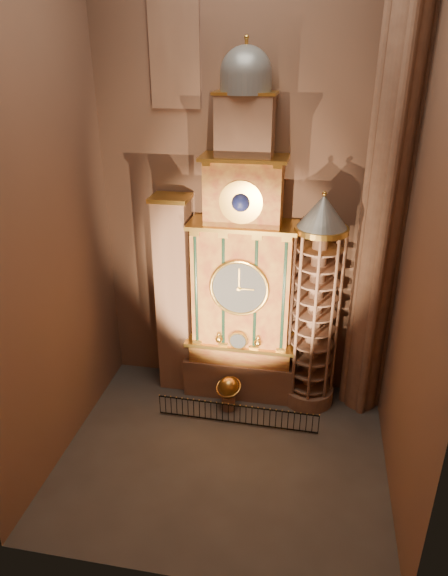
% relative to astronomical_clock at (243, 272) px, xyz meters
% --- Properties ---
extents(floor, '(14.00, 14.00, 0.00)m').
position_rel_astronomical_clock_xyz_m(floor, '(0.00, -4.96, -6.68)').
color(floor, '#383330').
rests_on(floor, ground).
extents(wall_back, '(22.00, 0.00, 22.00)m').
position_rel_astronomical_clock_xyz_m(wall_back, '(0.00, 1.04, 4.32)').
color(wall_back, brown).
rests_on(wall_back, floor).
extents(wall_left, '(0.00, 22.00, 22.00)m').
position_rel_astronomical_clock_xyz_m(wall_left, '(-7.00, -4.96, 4.32)').
color(wall_left, brown).
rests_on(wall_left, floor).
extents(wall_right, '(0.00, 22.00, 22.00)m').
position_rel_astronomical_clock_xyz_m(wall_right, '(7.00, -4.96, 4.32)').
color(wall_right, brown).
rests_on(wall_right, floor).
extents(astronomical_clock, '(5.60, 2.41, 16.70)m').
position_rel_astronomical_clock_xyz_m(astronomical_clock, '(0.00, 0.00, 0.00)').
color(astronomical_clock, '#8C634C').
rests_on(astronomical_clock, floor).
extents(portrait_tower, '(1.80, 1.60, 10.20)m').
position_rel_astronomical_clock_xyz_m(portrait_tower, '(-3.40, 0.02, -1.53)').
color(portrait_tower, '#8C634C').
rests_on(portrait_tower, floor).
extents(stair_turret, '(2.50, 2.50, 10.80)m').
position_rel_astronomical_clock_xyz_m(stair_turret, '(3.50, -0.26, -1.41)').
color(stair_turret, '#8C634C').
rests_on(stair_turret, floor).
extents(gothic_pier, '(2.04, 2.04, 22.00)m').
position_rel_astronomical_clock_xyz_m(gothic_pier, '(6.10, 0.04, 4.32)').
color(gothic_pier, '#8C634C').
rests_on(gothic_pier, floor).
extents(stained_glass_window, '(2.20, 0.14, 5.20)m').
position_rel_astronomical_clock_xyz_m(stained_glass_window, '(-3.20, 0.95, 9.82)').
color(stained_glass_window, navy).
rests_on(stained_glass_window, wall_back).
extents(celestial_globe, '(1.58, 1.54, 1.81)m').
position_rel_astronomical_clock_xyz_m(celestial_globe, '(-0.35, -1.74, -5.59)').
color(celestial_globe, '#8C634C').
rests_on(celestial_globe, floor).
extents(iron_railing, '(7.63, 0.16, 1.04)m').
position_rel_astronomical_clock_xyz_m(iron_railing, '(0.26, -2.82, -6.11)').
color(iron_railing, black).
rests_on(iron_railing, floor).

